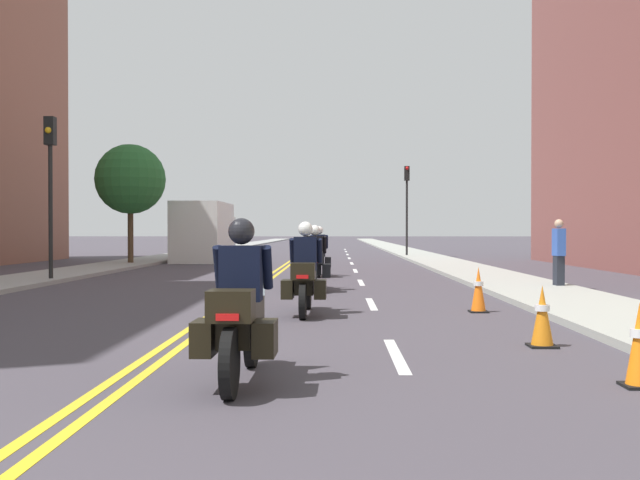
{
  "coord_description": "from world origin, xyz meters",
  "views": [
    {
      "loc": [
        2.09,
        -0.63,
        1.49
      ],
      "look_at": [
        1.63,
        20.64,
        1.2
      ],
      "focal_mm": 40.76,
      "sensor_mm": 36.0,
      "label": 1
    }
  ],
  "objects_px": {
    "motorcycle_2": "(315,264)",
    "traffic_cone_2": "(478,290)",
    "traffic_light_far": "(407,195)",
    "motorcycle_1": "(305,277)",
    "motorcycle_0": "(240,315)",
    "traffic_light_near": "(50,168)",
    "traffic_cone_1": "(639,345)",
    "parked_truck": "(205,235)",
    "traffic_cone_0": "(542,316)",
    "motorcycle_3": "(319,256)",
    "pedestrian_1": "(559,253)",
    "street_tree_0": "(130,179)"
  },
  "relations": [
    {
      "from": "motorcycle_2",
      "to": "traffic_cone_2",
      "type": "height_order",
      "value": "motorcycle_2"
    },
    {
      "from": "motorcycle_2",
      "to": "traffic_light_far",
      "type": "bearing_deg",
      "value": 77.34
    },
    {
      "from": "motorcycle_1",
      "to": "traffic_light_far",
      "type": "distance_m",
      "value": 27.97
    },
    {
      "from": "motorcycle_0",
      "to": "traffic_light_near",
      "type": "bearing_deg",
      "value": 118.74
    },
    {
      "from": "motorcycle_2",
      "to": "traffic_cone_1",
      "type": "bearing_deg",
      "value": -74.14
    },
    {
      "from": "motorcycle_0",
      "to": "motorcycle_1",
      "type": "height_order",
      "value": "motorcycle_1"
    },
    {
      "from": "traffic_cone_1",
      "to": "traffic_light_near",
      "type": "xyz_separation_m",
      "value": [
        -10.99,
        13.54,
        2.85
      ]
    },
    {
      "from": "parked_truck",
      "to": "motorcycle_2",
      "type": "bearing_deg",
      "value": -71.33
    },
    {
      "from": "motorcycle_1",
      "to": "traffic_cone_0",
      "type": "height_order",
      "value": "motorcycle_1"
    },
    {
      "from": "motorcycle_1",
      "to": "traffic_light_far",
      "type": "height_order",
      "value": "traffic_light_far"
    },
    {
      "from": "motorcycle_3",
      "to": "traffic_light_far",
      "type": "distance_m",
      "value": 17.69
    },
    {
      "from": "traffic_cone_2",
      "to": "pedestrian_1",
      "type": "height_order",
      "value": "pedestrian_1"
    },
    {
      "from": "traffic_cone_1",
      "to": "street_tree_0",
      "type": "bearing_deg",
      "value": 116.05
    },
    {
      "from": "motorcycle_0",
      "to": "traffic_cone_2",
      "type": "distance_m",
      "value": 7.16
    },
    {
      "from": "traffic_light_far",
      "to": "pedestrian_1",
      "type": "distance_m",
      "value": 22.23
    },
    {
      "from": "motorcycle_2",
      "to": "street_tree_0",
      "type": "relative_size",
      "value": 0.44
    },
    {
      "from": "motorcycle_0",
      "to": "pedestrian_1",
      "type": "xyz_separation_m",
      "value": [
        6.47,
        11.2,
        0.25
      ]
    },
    {
      "from": "street_tree_0",
      "to": "parked_truck",
      "type": "bearing_deg",
      "value": 60.74
    },
    {
      "from": "traffic_light_far",
      "to": "traffic_cone_2",
      "type": "bearing_deg",
      "value": -92.84
    },
    {
      "from": "pedestrian_1",
      "to": "motorcycle_3",
      "type": "bearing_deg",
      "value": 44.54
    },
    {
      "from": "motorcycle_3",
      "to": "traffic_light_far",
      "type": "relative_size",
      "value": 0.43
    },
    {
      "from": "motorcycle_2",
      "to": "motorcycle_3",
      "type": "height_order",
      "value": "motorcycle_3"
    },
    {
      "from": "motorcycle_0",
      "to": "traffic_light_near",
      "type": "height_order",
      "value": "traffic_light_near"
    },
    {
      "from": "motorcycle_3",
      "to": "street_tree_0",
      "type": "height_order",
      "value": "street_tree_0"
    },
    {
      "from": "street_tree_0",
      "to": "traffic_cone_2",
      "type": "bearing_deg",
      "value": -57.05
    },
    {
      "from": "motorcycle_0",
      "to": "street_tree_0",
      "type": "relative_size",
      "value": 0.42
    },
    {
      "from": "traffic_cone_0",
      "to": "traffic_cone_2",
      "type": "distance_m",
      "value": 3.91
    },
    {
      "from": "traffic_cone_1",
      "to": "traffic_cone_0",
      "type": "bearing_deg",
      "value": 95.88
    },
    {
      "from": "motorcycle_3",
      "to": "street_tree_0",
      "type": "distance_m",
      "value": 11.41
    },
    {
      "from": "traffic_cone_1",
      "to": "pedestrian_1",
      "type": "xyz_separation_m",
      "value": [
        2.67,
        11.24,
        0.51
      ]
    },
    {
      "from": "motorcycle_2",
      "to": "pedestrian_1",
      "type": "height_order",
      "value": "pedestrian_1"
    },
    {
      "from": "motorcycle_1",
      "to": "traffic_light_far",
      "type": "xyz_separation_m",
      "value": [
        4.47,
        27.46,
        2.8
      ]
    },
    {
      "from": "motorcycle_2",
      "to": "motorcycle_3",
      "type": "distance_m",
      "value": 5.48
    },
    {
      "from": "pedestrian_1",
      "to": "parked_truck",
      "type": "bearing_deg",
      "value": 29.93
    },
    {
      "from": "motorcycle_3",
      "to": "traffic_light_far",
      "type": "height_order",
      "value": "traffic_light_far"
    },
    {
      "from": "motorcycle_3",
      "to": "street_tree_0",
      "type": "bearing_deg",
      "value": 137.19
    },
    {
      "from": "traffic_cone_0",
      "to": "traffic_cone_1",
      "type": "distance_m",
      "value": 2.38
    },
    {
      "from": "parked_truck",
      "to": "traffic_light_far",
      "type": "bearing_deg",
      "value": 26.95
    },
    {
      "from": "traffic_cone_1",
      "to": "parked_truck",
      "type": "relative_size",
      "value": 0.12
    },
    {
      "from": "traffic_light_far",
      "to": "parked_truck",
      "type": "height_order",
      "value": "traffic_light_far"
    },
    {
      "from": "motorcycle_1",
      "to": "pedestrian_1",
      "type": "height_order",
      "value": "pedestrian_1"
    },
    {
      "from": "motorcycle_1",
      "to": "traffic_cone_0",
      "type": "bearing_deg",
      "value": -46.42
    },
    {
      "from": "traffic_light_near",
      "to": "pedestrian_1",
      "type": "relative_size",
      "value": 2.67
    },
    {
      "from": "motorcycle_1",
      "to": "traffic_cone_0",
      "type": "relative_size",
      "value": 2.83
    },
    {
      "from": "motorcycle_2",
      "to": "traffic_cone_2",
      "type": "bearing_deg",
      "value": -57.54
    },
    {
      "from": "pedestrian_1",
      "to": "street_tree_0",
      "type": "bearing_deg",
      "value": 43.53
    },
    {
      "from": "motorcycle_2",
      "to": "parked_truck",
      "type": "bearing_deg",
      "value": 107.26
    },
    {
      "from": "parked_truck",
      "to": "street_tree_0",
      "type": "bearing_deg",
      "value": -119.26
    },
    {
      "from": "traffic_cone_2",
      "to": "traffic_light_far",
      "type": "xyz_separation_m",
      "value": [
        1.34,
        26.99,
        3.06
      ]
    },
    {
      "from": "traffic_light_far",
      "to": "pedestrian_1",
      "type": "xyz_separation_m",
      "value": [
        1.62,
        -22.02,
        -2.55
      ]
    }
  ]
}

